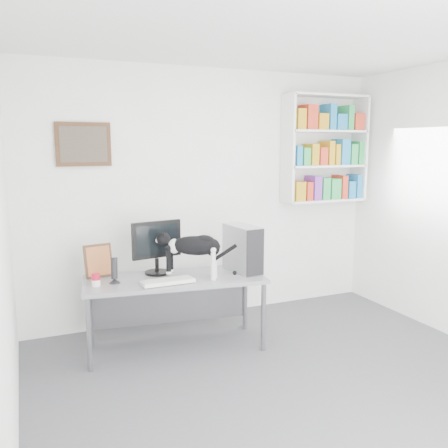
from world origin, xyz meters
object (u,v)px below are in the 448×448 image
at_px(bookshelf, 325,149).
at_px(monitor, 157,247).
at_px(keyboard, 168,281).
at_px(pc_tower, 243,248).
at_px(speaker, 114,270).
at_px(cat, 193,256).
at_px(leaning_print, 98,260).
at_px(desk, 175,313).
at_px(soup_can, 96,280).

relative_size(bookshelf, monitor, 2.40).
height_order(keyboard, pc_tower, pc_tower).
bearing_deg(speaker, cat, 7.79).
relative_size(monitor, leaning_print, 1.62).
bearing_deg(desk, monitor, 126.85).
distance_m(soup_can, cat, 0.88).
relative_size(desk, speaker, 6.85).
xyz_separation_m(keyboard, speaker, (-0.43, 0.19, 0.10)).
distance_m(keyboard, pc_tower, 0.82).
xyz_separation_m(desk, soup_can, (-0.71, 0.02, 0.40)).
bearing_deg(desk, pc_tower, 5.07).
xyz_separation_m(monitor, keyboard, (0.00, -0.35, -0.24)).
xyz_separation_m(speaker, leaning_print, (-0.10, 0.26, 0.04)).
xyz_separation_m(keyboard, pc_tower, (0.79, 0.12, 0.21)).
distance_m(pc_tower, leaning_print, 1.36).
relative_size(pc_tower, speaker, 1.87).
bearing_deg(leaning_print, cat, -35.16).
height_order(bookshelf, soup_can, bookshelf).
relative_size(desk, leaning_print, 5.15).
bearing_deg(speaker, pc_tower, 15.13).
bearing_deg(monitor, leaning_print, 160.28).
relative_size(pc_tower, leaning_print, 1.41).
relative_size(bookshelf, speaker, 5.17).
relative_size(monitor, soup_can, 4.78).
xyz_separation_m(bookshelf, leaning_print, (-2.67, -0.29, -1.01)).
bearing_deg(cat, pc_tower, 38.26).
bearing_deg(pc_tower, leaning_print, 159.90).
relative_size(leaning_print, cat, 0.48).
relative_size(monitor, pc_tower, 1.16).
bearing_deg(cat, desk, -178.21).
xyz_separation_m(pc_tower, speaker, (-1.22, 0.08, -0.10)).
relative_size(speaker, cat, 0.36).
xyz_separation_m(desk, monitor, (-0.11, 0.20, 0.60)).
bearing_deg(keyboard, pc_tower, 7.19).
distance_m(bookshelf, desk, 2.60).
bearing_deg(desk, bookshelf, 24.00).
bearing_deg(pc_tower, monitor, 157.83).
xyz_separation_m(bookshelf, speaker, (-2.57, -0.55, -1.05)).
xyz_separation_m(desk, cat, (0.15, -0.09, 0.55)).
bearing_deg(keyboard, bookshelf, 17.74).
xyz_separation_m(desk, speaker, (-0.54, 0.04, 0.46)).
distance_m(bookshelf, pc_tower, 1.76).
bearing_deg(monitor, bookshelf, 1.77).
height_order(monitor, speaker, monitor).
height_order(bookshelf, speaker, bookshelf).
distance_m(desk, cat, 0.58).
distance_m(desk, leaning_print, 0.87).
distance_m(pc_tower, speaker, 1.22).
bearing_deg(leaning_print, keyboard, -49.51).
xyz_separation_m(bookshelf, desk, (-2.03, -0.59, -1.51)).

